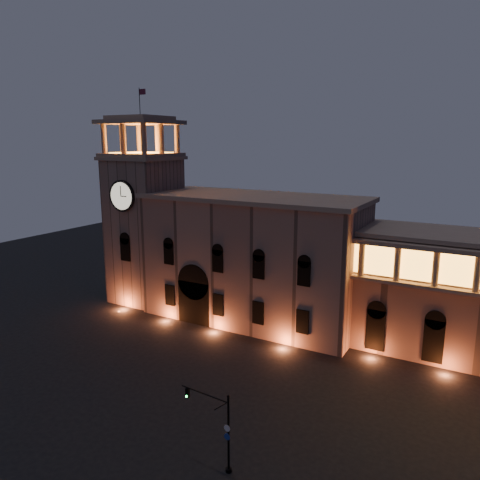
{
  "coord_description": "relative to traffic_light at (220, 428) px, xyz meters",
  "views": [
    {
      "loc": [
        27.55,
        -33.83,
        24.9
      ],
      "look_at": [
        -0.69,
        16.0,
        12.64
      ],
      "focal_mm": 35.0,
      "sensor_mm": 36.0,
      "label": 1
    }
  ],
  "objects": [
    {
      "name": "clock_tower",
      "position": [
        -31.04,
        27.9,
        9.09
      ],
      "size": [
        9.8,
        9.8,
        32.4
      ],
      "color": "#906E5E",
      "rests_on": "ground"
    },
    {
      "name": "traffic_light",
      "position": [
        0.0,
        0.0,
        0.0
      ],
      "size": [
        4.73,
        0.68,
        6.49
      ],
      "rotation": [
        0.0,
        0.0,
        -0.07
      ],
      "color": "black",
      "rests_on": "ground"
    },
    {
      "name": "government_building",
      "position": [
        -12.61,
        28.86,
        5.36
      ],
      "size": [
        30.8,
        12.8,
        17.6
      ],
      "color": "#906E5E",
      "rests_on": "ground"
    },
    {
      "name": "ground",
      "position": [
        -10.54,
        6.93,
        -3.41
      ],
      "size": [
        160.0,
        160.0,
        0.0
      ],
      "primitive_type": "plane",
      "color": "black",
      "rests_on": "ground"
    }
  ]
}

